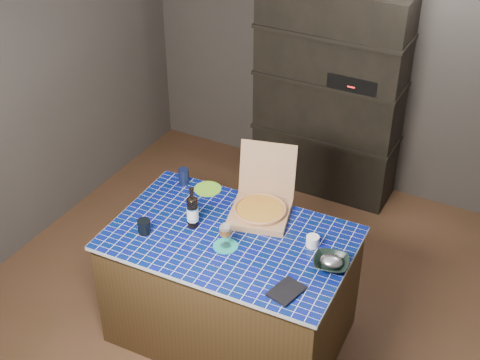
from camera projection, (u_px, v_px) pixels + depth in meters
The scene contains 14 objects.
room at pixel (242, 140), 4.18m from camera, with size 3.50×3.50×3.50m.
shelving_unit at pixel (329, 94), 5.49m from camera, with size 1.20×0.41×1.80m.
kitchen_island at pixel (231, 286), 4.30m from camera, with size 1.51×0.99×0.81m.
pizza_box at pixel (261, 207), 4.23m from camera, with size 0.47×0.52×0.40m.
mead_bottle at pixel (192, 211), 4.11m from camera, with size 0.08×0.08×0.28m.
teal_trivet at pixel (226, 246), 3.99m from camera, with size 0.15×0.15×0.01m, color #1A897D.
wine_glass at pixel (225, 231), 3.93m from camera, with size 0.07×0.07×0.17m.
tumbler at pixel (144, 227), 4.09m from camera, with size 0.08×0.08×0.09m, color black.
dvd_case at pixel (287, 291), 3.66m from camera, with size 0.14×0.20×0.02m, color black.
bowl at pixel (331, 263), 3.83m from camera, with size 0.21×0.21×0.05m, color black.
foil_contents at pixel (331, 261), 3.82m from camera, with size 0.14×0.11×0.06m, color #A9A8B3.
white_jar at pixel (313, 241), 3.98m from camera, with size 0.08×0.08×0.07m, color white.
navy_cup at pixel (184, 176), 4.53m from camera, with size 0.07×0.07×0.11m, color black.
green_trivet at pixel (208, 189), 4.50m from camera, with size 0.18×0.18×0.01m, color #78C82A.
Camera 1 is at (1.68, -3.20, 3.36)m, focal length 50.00 mm.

